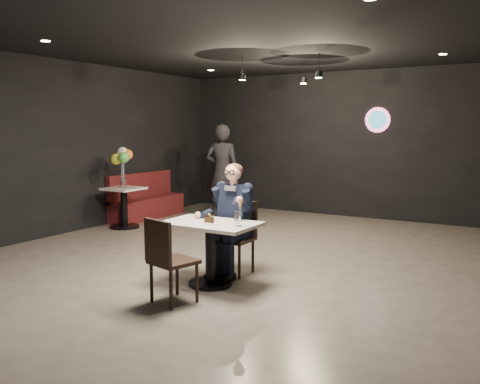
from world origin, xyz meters
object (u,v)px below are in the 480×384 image
Objects in this scene: chair_far at (235,238)px; chair_near at (174,260)px; seated_man at (235,218)px; balloon_vase at (123,183)px; booth_bench at (147,196)px; side_table at (124,207)px; sundae_glass at (238,219)px; main_table at (210,254)px; passerby at (222,171)px.

chair_near is (0.00, -1.24, 0.00)m from chair_far.
seated_man is 8.73× the size of balloon_vase.
booth_bench reaches higher than side_table.
sundae_glass is (0.39, -0.58, 0.37)m from chair_far.
chair_far is 0.50× the size of booth_bench.
chair_near is at bearing -120.86° from sundae_glass.
main_table is 1.20× the size of chair_near.
seated_man is 0.78× the size of booth_bench.
side_table is (-3.31, 2.78, -0.07)m from chair_near.
side_table is (0.30, -1.00, -0.07)m from booth_bench.
sundae_glass is 4.83m from passerby.
booth_bench is at bearing 106.70° from balloon_vase.
sundae_glass is (0.39, -0.03, 0.46)m from main_table.
chair_near is at bearing -90.00° from main_table.
chair_near is at bearing -40.00° from balloon_vase.
chair_near is at bearing -90.00° from chair_far.
main_table is 0.70m from chair_near.
chair_near reaches higher than main_table.
balloon_vase is at bearing 147.78° from main_table.
chair_far is at bearing -24.90° from balloon_vase.
balloon_vase is at bearing 154.88° from chair_near.
seated_man is (0.00, 0.00, 0.26)m from chair_far.
chair_far is at bearing -24.90° from side_table.
chair_far reaches higher than main_table.
seated_man is 3.65m from balloon_vase.
chair_far is 0.48× the size of passerby.
sundae_glass is 0.99× the size of balloon_vase.
main_table is 0.57× the size of passerby.
chair_near reaches higher than sundae_glass.
booth_bench reaches higher than chair_near.
booth_bench reaches higher than main_table.
balloon_vase is (-3.31, 2.78, 0.37)m from chair_near.
main_table is 4.75m from booth_bench.
passerby is at bearing 124.54° from seated_man.
main_table is at bearing -90.00° from chair_far.
booth_bench is at bearing 144.91° from chair_far.
chair_near is 4.32m from side_table.
booth_bench is (-3.61, 3.78, 0.00)m from chair_near.
side_table is 0.44m from balloon_vase.
chair_near is at bearing -90.00° from seated_man.
booth_bench is 0.96× the size of passerby.
sundae_glass is at bearing -56.05° from chair_far.
side_table is (-3.31, 1.54, -0.07)m from chair_far.
booth_bench is (-3.61, 2.54, -0.26)m from seated_man.
chair_near is at bearing -40.00° from side_table.
balloon_vase is at bearing 155.10° from seated_man.
seated_man is at bearing 123.95° from sundae_glass.
chair_near is 5.58× the size of balloon_vase.
chair_far is 3.67m from balloon_vase.
chair_near is 0.85m from sundae_glass.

